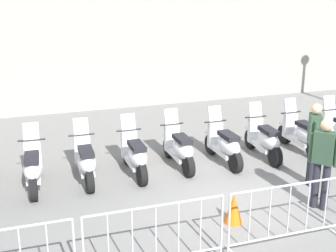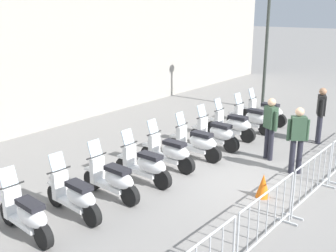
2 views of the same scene
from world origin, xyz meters
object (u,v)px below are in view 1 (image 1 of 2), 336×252
Objects in this scene: motorcycle_4 at (180,149)px; motorcycle_7 at (302,135)px; barrier_segment_1 at (156,239)px; officer_near_row_end at (323,159)px; motorcycle_3 at (135,156)px; barrier_segment_2 at (288,215)px; officer_mid_plaza at (314,139)px; motorcycle_6 at (265,140)px; motorcycle_1 at (33,168)px; traffic_cone at (234,208)px; motorcycle_2 at (86,162)px; motorcycle_5 at (225,145)px.

motorcycle_4 is 3.18m from motorcycle_7.
motorcycle_4 reaches higher than barrier_segment_1.
officer_near_row_end is (1.29, -2.94, 0.53)m from motorcycle_4.
motorcycle_3 is at bearing 175.37° from motorcycle_4.
barrier_segment_1 is at bearing -154.00° from motorcycle_7.
barrier_segment_2 is 1.20× the size of officer_mid_plaza.
motorcycle_6 is 1.07m from motorcycle_7.
traffic_cone is (2.71, -3.09, -0.18)m from motorcycle_1.
motorcycle_4 is at bearing 80.47° from traffic_cone.
barrier_segment_2 is (3.03, -4.07, 0.07)m from motorcycle_1.
motorcycle_1 and motorcycle_3 have the same top height.
motorcycle_1 and motorcycle_2 have the same top height.
motorcycle_1 is 1.06m from motorcycle_2.
motorcycle_6 is 0.99× the size of officer_near_row_end.
officer_mid_plaza reaches higher than motorcycle_5.
traffic_cone is at bearing -48.70° from motorcycle_1.
officer_mid_plaza is at bearing -35.61° from motorcycle_3.
barrier_segment_2 is at bearing -154.59° from officer_near_row_end.
motorcycle_1 is 3.09× the size of traffic_cone.
barrier_segment_2 is at bearing -10.34° from barrier_segment_1.
officer_mid_plaza is (1.94, -2.07, 0.53)m from motorcycle_4.
officer_near_row_end is at bearing -37.47° from motorcycle_1.
officer_mid_plaza reaches higher than motorcycle_4.
barrier_segment_1 is (0.87, -3.68, 0.07)m from motorcycle_1.
officer_mid_plaza reaches higher than motorcycle_2.
motorcycle_5 is 2.75m from traffic_cone.
barrier_segment_2 is 1.20× the size of officer_near_row_end.
motorcycle_3 is 2.12m from motorcycle_5.
motorcycle_5 is at bearing 172.35° from motorcycle_7.
motorcycle_5 is 0.83× the size of barrier_segment_1.
motorcycle_2 is 3.11× the size of traffic_cone.
motorcycle_2 is 4.37m from barrier_segment_2.
motorcycle_3 is 3.74m from officer_mid_plaza.
motorcycle_4 is 2.89m from officer_mid_plaza.
motorcycle_2 is 0.82× the size of barrier_segment_2.
motorcycle_6 is at bearing -9.85° from motorcycle_3.
motorcycle_3 is at bearing -10.71° from motorcycle_2.
motorcycle_3 is at bearing 102.91° from traffic_cone.
motorcycle_1 is 0.82× the size of barrier_segment_2.
officer_near_row_end is 1.89m from traffic_cone.
motorcycle_2 is 1.00× the size of motorcycle_6.
motorcycle_3 is 3.82m from barrier_segment_2.
motorcycle_7 is at bearing 29.80° from traffic_cone.
officer_near_row_end is (3.57, 0.28, 0.46)m from barrier_segment_1.
motorcycle_4 is 2.67m from traffic_cone.
motorcycle_4 is 1.00× the size of motorcycle_5.
motorcycle_4 and motorcycle_5 have the same top height.
motorcycle_1 is at bearing 169.83° from motorcycle_3.
motorcycle_5 is (2.08, -0.39, 0.00)m from motorcycle_3.
barrier_segment_2 reaches higher than traffic_cone.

